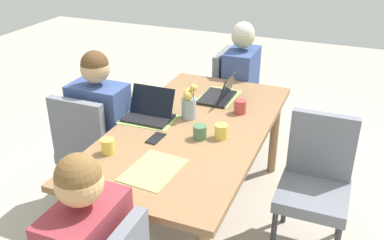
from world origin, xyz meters
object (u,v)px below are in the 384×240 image
Objects in this scene: chair_head_right_left_far at (234,95)px; coffee_mug_near_left at (240,107)px; laptop_far_left_mid at (149,113)px; flower_vase at (189,103)px; person_far_left_mid at (102,139)px; phone_black at (156,138)px; laptop_head_right_left_far at (221,94)px; coffee_mug_centre_left at (221,131)px; chair_near_right_near at (316,178)px; dining_table at (192,138)px; person_head_right_left_far at (240,96)px; chair_far_left_mid at (90,145)px; coffee_mug_near_right at (200,132)px; coffee_mug_centre_right at (108,146)px.

chair_head_right_left_far is 9.32× the size of coffee_mug_near_left.
flower_vase is at bearing -67.94° from laptop_far_left_mid.
person_far_left_mid is 7.97× the size of phone_black.
person_far_left_mid reaches higher than laptop_head_right_left_far.
chair_near_right_near is at bearing -74.84° from coffee_mug_centre_left.
person_head_right_left_far is (1.14, -0.01, -0.14)m from dining_table.
chair_far_left_mid is at bearing 141.24° from person_far_left_mid.
person_far_left_mid is 1.33× the size of chair_near_right_near.
coffee_mug_centre_left reaches higher than coffee_mug_near_right.
chair_far_left_mid is 1.45m from person_head_right_left_far.
dining_table is at bearing -33.49° from coffee_mug_centre_right.
coffee_mug_centre_left is (-0.19, -0.29, -0.07)m from flower_vase.
coffee_mug_near_left is 1.06× the size of coffee_mug_centre_left.
chair_far_left_mid is 6.00× the size of phone_black.
chair_near_right_near is at bearing -85.72° from person_far_left_mid.
coffee_mug_centre_left is (-0.16, 0.59, 0.30)m from chair_near_right_near.
dining_table is at bearing 151.44° from phone_black.
coffee_mug_centre_left is (0.06, -0.12, 0.00)m from coffee_mug_near_right.
person_far_left_mid is 4.64× the size of flower_vase.
person_far_left_mid is 1.00× the size of person_head_right_left_far.
person_far_left_mid is at bearing 148.67° from person_head_right_left_far.
chair_head_right_left_far is 0.97m from coffee_mug_near_left.
person_far_left_mid reaches higher than dining_table.
laptop_head_right_left_far is at bearing 49.05° from coffee_mug_near_left.
chair_far_left_mid is 9.83× the size of coffee_mug_centre_left.
coffee_mug_near_right reaches higher than phone_black.
coffee_mug_near_right is (-0.45, 0.13, -0.00)m from coffee_mug_near_left.
flower_vase reaches higher than dining_table.
flower_vase is 2.81× the size of coffee_mug_centre_left.
person_head_right_left_far is at bearing 176.89° from phone_black.
person_far_left_mid is (0.07, -0.06, 0.03)m from chair_far_left_mid.
dining_table is 19.09× the size of coffee_mug_near_left.
chair_head_right_left_far is at bearing -11.97° from laptop_far_left_mid.
laptop_far_left_mid is (-1.13, 0.33, 0.27)m from person_head_right_left_far.
chair_head_right_left_far is 1.74m from coffee_mug_centre_right.
coffee_mug_near_left reaches higher than phone_black.
chair_far_left_mid is at bearing 47.07° from coffee_mug_centre_right.
person_far_left_mid is 12.99× the size of coffee_mug_centre_right.
laptop_far_left_mid is (0.01, 0.32, 0.12)m from dining_table.
laptop_far_left_mid is 3.49× the size of coffee_mug_centre_left.
chair_head_right_left_far and chair_near_right_near have the same top height.
person_head_right_left_far is 7.97× the size of phone_black.
person_head_right_left_far is 1.08m from flower_vase.
chair_far_left_mid is 9.32× the size of coffee_mug_near_left.
phone_black is (-1.38, 0.16, 0.23)m from person_head_right_left_far.
chair_far_left_mid is 0.10m from person_far_left_mid.
chair_far_left_mid is 0.91m from coffee_mug_near_right.
phone_black is at bearing -102.86° from chair_far_left_mid.
laptop_far_left_mid is at bearing 71.73° from coffee_mug_near_right.
chair_head_right_left_far is at bearing -179.88° from phone_black.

